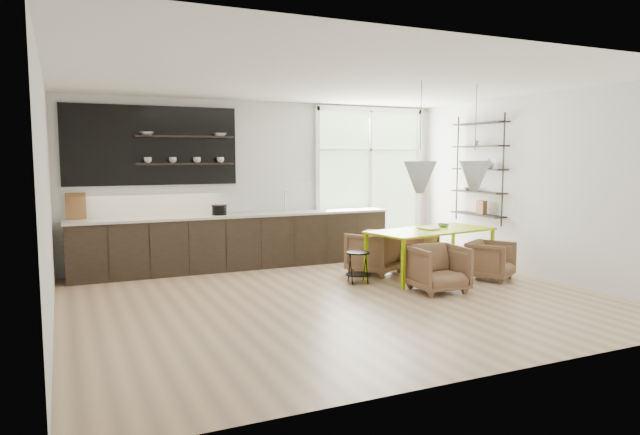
{
  "coord_description": "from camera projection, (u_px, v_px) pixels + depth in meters",
  "views": [
    {
      "loc": [
        -3.37,
        -6.78,
        1.92
      ],
      "look_at": [
        0.01,
        0.6,
        1.05
      ],
      "focal_mm": 32.0,
      "sensor_mm": 36.0,
      "label": 1
    }
  ],
  "objects": [
    {
      "name": "wire_stool",
      "position": [
        358.0,
        263.0,
        8.66
      ],
      "size": [
        0.38,
        0.38,
        0.48
      ],
      "rotation": [
        0.0,
        0.0,
        0.41
      ],
      "color": "black",
      "rests_on": "ground"
    },
    {
      "name": "armchair_front_left",
      "position": [
        438.0,
        268.0,
        8.11
      ],
      "size": [
        0.76,
        0.78,
        0.67
      ],
      "primitive_type": "imported",
      "rotation": [
        0.0,
        0.0,
        -0.06
      ],
      "color": "brown",
      "rests_on": "ground"
    },
    {
      "name": "room",
      "position": [
        340.0,
        186.0,
        8.8
      ],
      "size": [
        7.02,
        6.01,
        2.91
      ],
      "color": "tan",
      "rests_on": "ground"
    },
    {
      "name": "armchair_back_right",
      "position": [
        415.0,
        249.0,
        10.08
      ],
      "size": [
        0.88,
        0.89,
        0.6
      ],
      "primitive_type": "imported",
      "rotation": [
        0.0,
        0.0,
        3.65
      ],
      "color": "brown",
      "rests_on": "ground"
    },
    {
      "name": "kitchen_run",
      "position": [
        233.0,
        234.0,
        9.81
      ],
      "size": [
        5.54,
        0.69,
        2.75
      ],
      "color": "black",
      "rests_on": "ground"
    },
    {
      "name": "table_bowl",
      "position": [
        443.0,
        225.0,
        9.41
      ],
      "size": [
        0.21,
        0.21,
        0.06
      ],
      "primitive_type": "imported",
      "rotation": [
        0.0,
        0.0,
        0.11
      ],
      "color": "#548958",
      "rests_on": "dining_table"
    },
    {
      "name": "dining_table",
      "position": [
        431.0,
        233.0,
        9.11
      ],
      "size": [
        2.22,
        1.3,
        0.76
      ],
      "rotation": [
        0.0,
        0.0,
        0.18
      ],
      "color": "#A3C306",
      "rests_on": "ground"
    },
    {
      "name": "armchair_front_right",
      "position": [
        491.0,
        260.0,
        8.94
      ],
      "size": [
        0.89,
        0.9,
        0.6
      ],
      "primitive_type": "imported",
      "rotation": [
        0.0,
        0.0,
        0.55
      ],
      "color": "brown",
      "rests_on": "ground"
    },
    {
      "name": "armchair_back_left",
      "position": [
        375.0,
        252.0,
        9.38
      ],
      "size": [
        1.03,
        1.04,
        0.7
      ],
      "primitive_type": "imported",
      "rotation": [
        0.0,
        0.0,
        3.66
      ],
      "color": "brown",
      "rests_on": "ground"
    },
    {
      "name": "table_book",
      "position": [
        423.0,
        229.0,
        9.07
      ],
      "size": [
        0.27,
        0.35,
        0.03
      ],
      "primitive_type": "imported",
      "rotation": [
        0.0,
        0.0,
        0.06
      ],
      "color": "white",
      "rests_on": "dining_table"
    },
    {
      "name": "right_shelving",
      "position": [
        480.0,
        172.0,
        10.0
      ],
      "size": [
        0.26,
        1.22,
        1.9
      ],
      "color": "black",
      "rests_on": "ground"
    }
  ]
}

